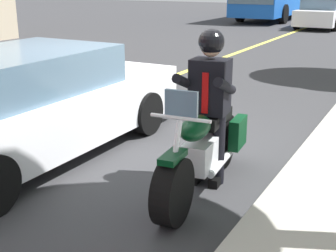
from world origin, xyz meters
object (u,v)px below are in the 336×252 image
object	(u,v)px
motorcycle_main	(203,150)
car_silver	(28,105)
rider_main	(209,94)
car_dark	(323,13)

from	to	relation	value
motorcycle_main	car_silver	size ratio (longest dim) A/B	0.48
rider_main	car_silver	size ratio (longest dim) A/B	0.38
motorcycle_main	car_silver	distance (m)	2.42
car_silver	motorcycle_main	bearing A→B (deg)	94.39
motorcycle_main	car_dark	size ratio (longest dim) A/B	0.48
motorcycle_main	car_silver	world-z (taller)	car_silver
car_silver	car_dark	distance (m)	19.31
rider_main	car_dark	distance (m)	19.12
motorcycle_main	rider_main	size ratio (longest dim) A/B	1.28
rider_main	motorcycle_main	bearing A→B (deg)	6.92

